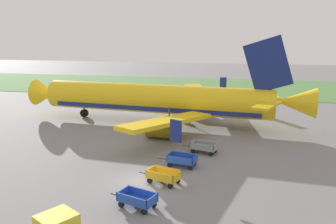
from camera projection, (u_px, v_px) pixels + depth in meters
name	position (u px, v px, depth m)	size (l,w,h in m)	color
ground_plane	(140.00, 181.00, 27.97)	(220.00, 220.00, 0.00)	slate
grass_strip	(203.00, 87.00, 76.45)	(220.00, 28.00, 0.06)	#518442
airplane	(163.00, 100.00, 45.32)	(37.67, 30.28, 11.34)	yellow
baggage_cart_nearest	(137.00, 199.00, 23.68)	(3.60, 2.15, 1.07)	#234CB2
baggage_cart_second_in_row	(163.00, 176.00, 27.49)	(3.60, 2.14, 1.07)	gold
baggage_cart_third_in_row	(182.00, 160.00, 30.95)	(3.63, 1.84, 1.07)	#234CB2
baggage_cart_fourth_in_row	(204.00, 147.00, 34.42)	(3.62, 2.02, 1.07)	gray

